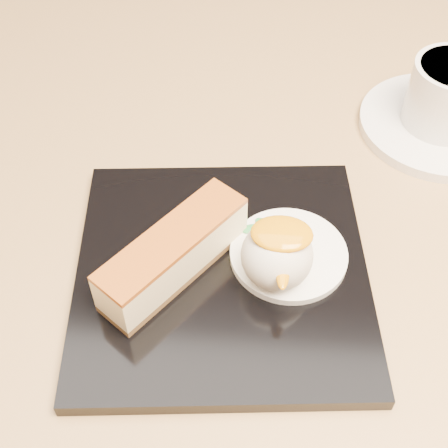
# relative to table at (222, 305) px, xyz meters

# --- Properties ---
(table) EXTENTS (0.80, 0.80, 0.72)m
(table) POSITION_rel_table_xyz_m (0.00, 0.00, 0.00)
(table) COLOR black
(table) RESTS_ON ground
(dessert_plate) EXTENTS (0.24, 0.24, 0.01)m
(dessert_plate) POSITION_rel_table_xyz_m (0.01, -0.08, 0.16)
(dessert_plate) COLOR black
(dessert_plate) RESTS_ON table
(cheesecake) EXTENTS (0.10, 0.12, 0.04)m
(cheesecake) POSITION_rel_table_xyz_m (-0.03, -0.08, 0.19)
(cheesecake) COLOR brown
(cheesecake) RESTS_ON dessert_plate
(cream_smear) EXTENTS (0.09, 0.09, 0.01)m
(cream_smear) POSITION_rel_table_xyz_m (0.06, -0.06, 0.17)
(cream_smear) COLOR white
(cream_smear) RESTS_ON dessert_plate
(ice_cream_scoop) EXTENTS (0.05, 0.05, 0.05)m
(ice_cream_scoop) POSITION_rel_table_xyz_m (0.05, -0.08, 0.19)
(ice_cream_scoop) COLOR white
(ice_cream_scoop) RESTS_ON cream_smear
(mango_sauce) EXTENTS (0.04, 0.03, 0.01)m
(mango_sauce) POSITION_rel_table_xyz_m (0.05, -0.08, 0.22)
(mango_sauce) COLOR orange
(mango_sauce) RESTS_ON ice_cream_scoop
(mint_sprig) EXTENTS (0.03, 0.02, 0.00)m
(mint_sprig) POSITION_rel_table_xyz_m (0.03, -0.04, 0.17)
(mint_sprig) COLOR green
(mint_sprig) RESTS_ON cream_smear
(saucer) EXTENTS (0.15, 0.15, 0.01)m
(saucer) POSITION_rel_table_xyz_m (0.20, 0.11, 0.16)
(saucer) COLOR white
(saucer) RESTS_ON table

